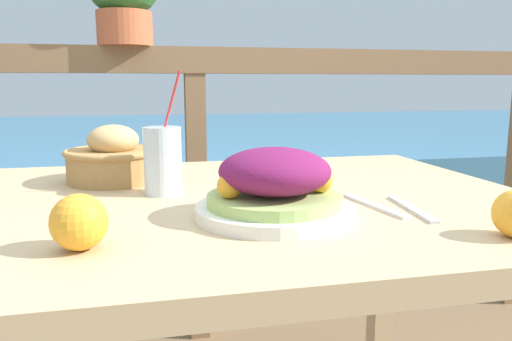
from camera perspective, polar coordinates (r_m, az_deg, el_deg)
The scene contains 9 objects.
patio_table at distance 0.99m, azimuth -1.50°, elevation -8.29°, with size 1.12×0.89×0.74m.
railing_fence at distance 1.80m, azimuth -6.94°, elevation 5.20°, with size 2.80×0.08×1.08m.
sea_backdrop at distance 4.34m, azimuth -10.19°, elevation 0.93°, with size 12.00×4.00×0.57m.
salad_plate at distance 0.80m, azimuth 2.15°, elevation -1.99°, with size 0.26×0.26×0.11m.
drink_glass at distance 0.99m, azimuth -10.60°, elevation 1.14°, with size 0.08×0.08×0.24m.
bread_basket at distance 1.14m, azimuth -15.92°, elevation 1.28°, with size 0.21×0.21×0.13m.
fork at distance 0.90m, azimuth 13.34°, elevation -3.92°, with size 0.04×0.18×0.00m.
knife at distance 0.90m, azimuth 17.35°, elevation -4.16°, with size 0.04×0.18×0.00m.
orange_near_glass at distance 0.69m, azimuth -19.57°, elevation -5.58°, with size 0.07×0.07×0.07m.
Camera 1 is at (-0.18, -0.92, 0.96)m, focal length 35.00 mm.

